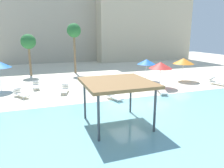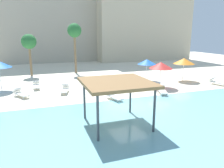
{
  "view_description": "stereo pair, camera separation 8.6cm",
  "coord_description": "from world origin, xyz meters",
  "px_view_note": "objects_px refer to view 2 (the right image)",
  "views": [
    {
      "loc": [
        -6.4,
        -14.28,
        5.41
      ],
      "look_at": [
        -0.64,
        2.0,
        1.3
      ],
      "focal_mm": 33.92,
      "sensor_mm": 36.0,
      "label": 1
    },
    {
      "loc": [
        -6.32,
        -14.31,
        5.41
      ],
      "look_at": [
        -0.64,
        2.0,
        1.3
      ],
      "focal_mm": 33.92,
      "sensor_mm": 36.0,
      "label": 2
    }
  ],
  "objects_px": {
    "shade_pavilion": "(117,84)",
    "beach_umbrella_orange_3": "(184,61)",
    "lounge_chair_6": "(36,85)",
    "lounge_chair_0": "(113,96)",
    "beach_umbrella_red_0": "(161,65)",
    "lounge_chair_4": "(162,90)",
    "palm_tree_1": "(29,42)",
    "lounge_chair_2": "(217,82)",
    "palm_tree_0": "(74,32)",
    "lounge_chair_1": "(65,89)",
    "lounge_chair_3": "(21,93)",
    "lounge_chair_5": "(100,87)",
    "beach_umbrella_blue_1": "(147,62)"
  },
  "relations": [
    {
      "from": "lounge_chair_0",
      "to": "palm_tree_0",
      "type": "height_order",
      "value": "palm_tree_0"
    },
    {
      "from": "shade_pavilion",
      "to": "palm_tree_1",
      "type": "relative_size",
      "value": 0.73
    },
    {
      "from": "shade_pavilion",
      "to": "beach_umbrella_orange_3",
      "type": "bearing_deg",
      "value": 38.0
    },
    {
      "from": "beach_umbrella_orange_3",
      "to": "lounge_chair_2",
      "type": "height_order",
      "value": "beach_umbrella_orange_3"
    },
    {
      "from": "beach_umbrella_red_0",
      "to": "lounge_chair_4",
      "type": "distance_m",
      "value": 3.16
    },
    {
      "from": "lounge_chair_1",
      "to": "lounge_chair_6",
      "type": "distance_m",
      "value": 3.58
    },
    {
      "from": "lounge_chair_0",
      "to": "lounge_chair_4",
      "type": "distance_m",
      "value": 4.88
    },
    {
      "from": "palm_tree_0",
      "to": "palm_tree_1",
      "type": "height_order",
      "value": "palm_tree_0"
    },
    {
      "from": "lounge_chair_3",
      "to": "lounge_chair_5",
      "type": "height_order",
      "value": "same"
    },
    {
      "from": "lounge_chair_0",
      "to": "lounge_chair_2",
      "type": "bearing_deg",
      "value": 81.83
    },
    {
      "from": "beach_umbrella_orange_3",
      "to": "lounge_chair_6",
      "type": "bearing_deg",
      "value": 173.86
    },
    {
      "from": "lounge_chair_1",
      "to": "lounge_chair_3",
      "type": "relative_size",
      "value": 1.02
    },
    {
      "from": "lounge_chair_4",
      "to": "palm_tree_0",
      "type": "relative_size",
      "value": 0.29
    },
    {
      "from": "lounge_chair_4",
      "to": "palm_tree_1",
      "type": "height_order",
      "value": "palm_tree_1"
    },
    {
      "from": "lounge_chair_4",
      "to": "lounge_chair_5",
      "type": "relative_size",
      "value": 1.04
    },
    {
      "from": "lounge_chair_0",
      "to": "palm_tree_1",
      "type": "bearing_deg",
      "value": -167.81
    },
    {
      "from": "lounge_chair_1",
      "to": "lounge_chair_2",
      "type": "height_order",
      "value": "same"
    },
    {
      "from": "shade_pavilion",
      "to": "beach_umbrella_blue_1",
      "type": "relative_size",
      "value": 1.55
    },
    {
      "from": "shade_pavilion",
      "to": "lounge_chair_0",
      "type": "bearing_deg",
      "value": 72.53
    },
    {
      "from": "beach_umbrella_orange_3",
      "to": "palm_tree_0",
      "type": "bearing_deg",
      "value": 140.78
    },
    {
      "from": "beach_umbrella_red_0",
      "to": "lounge_chair_1",
      "type": "height_order",
      "value": "beach_umbrella_red_0"
    },
    {
      "from": "lounge_chair_1",
      "to": "lounge_chair_6",
      "type": "relative_size",
      "value": 1.03
    },
    {
      "from": "shade_pavilion",
      "to": "beach_umbrella_orange_3",
      "type": "xyz_separation_m",
      "value": [
        11.79,
        9.21,
        -0.23
      ]
    },
    {
      "from": "beach_umbrella_blue_1",
      "to": "lounge_chair_4",
      "type": "relative_size",
      "value": 1.27
    },
    {
      "from": "beach_umbrella_red_0",
      "to": "beach_umbrella_orange_3",
      "type": "distance_m",
      "value": 4.66
    },
    {
      "from": "lounge_chair_1",
      "to": "lounge_chair_5",
      "type": "relative_size",
      "value": 1.04
    },
    {
      "from": "lounge_chair_3",
      "to": "palm_tree_1",
      "type": "bearing_deg",
      "value": 145.98
    },
    {
      "from": "lounge_chair_0",
      "to": "lounge_chair_4",
      "type": "height_order",
      "value": "same"
    },
    {
      "from": "beach_umbrella_blue_1",
      "to": "lounge_chair_6",
      "type": "height_order",
      "value": "beach_umbrella_blue_1"
    },
    {
      "from": "lounge_chair_6",
      "to": "palm_tree_0",
      "type": "relative_size",
      "value": 0.28
    },
    {
      "from": "lounge_chair_2",
      "to": "lounge_chair_4",
      "type": "distance_m",
      "value": 7.63
    },
    {
      "from": "lounge_chair_2",
      "to": "lounge_chair_6",
      "type": "bearing_deg",
      "value": -120.49
    },
    {
      "from": "lounge_chair_4",
      "to": "palm_tree_0",
      "type": "distance_m",
      "value": 15.31
    },
    {
      "from": "beach_umbrella_red_0",
      "to": "lounge_chair_1",
      "type": "xyz_separation_m",
      "value": [
        -9.6,
        1.12,
        -1.95
      ]
    },
    {
      "from": "beach_umbrella_blue_1",
      "to": "lounge_chair_3",
      "type": "xyz_separation_m",
      "value": [
        -13.62,
        -2.36,
        -1.9
      ]
    },
    {
      "from": "shade_pavilion",
      "to": "palm_tree_0",
      "type": "xyz_separation_m",
      "value": [
        0.68,
        18.27,
        3.12
      ]
    },
    {
      "from": "shade_pavilion",
      "to": "lounge_chair_1",
      "type": "distance_m",
      "value": 8.97
    },
    {
      "from": "lounge_chair_4",
      "to": "beach_umbrella_blue_1",
      "type": "bearing_deg",
      "value": -173.49
    },
    {
      "from": "beach_umbrella_blue_1",
      "to": "lounge_chair_0",
      "type": "height_order",
      "value": "beach_umbrella_blue_1"
    },
    {
      "from": "beach_umbrella_orange_3",
      "to": "lounge_chair_6",
      "type": "distance_m",
      "value": 16.61
    },
    {
      "from": "lounge_chair_1",
      "to": "lounge_chair_4",
      "type": "relative_size",
      "value": 1.0
    },
    {
      "from": "lounge_chair_5",
      "to": "lounge_chair_0",
      "type": "bearing_deg",
      "value": 5.95
    },
    {
      "from": "lounge_chair_2",
      "to": "lounge_chair_6",
      "type": "relative_size",
      "value": 1.04
    },
    {
      "from": "lounge_chair_0",
      "to": "lounge_chair_4",
      "type": "relative_size",
      "value": 1.0
    },
    {
      "from": "lounge_chair_3",
      "to": "palm_tree_0",
      "type": "height_order",
      "value": "palm_tree_0"
    },
    {
      "from": "beach_umbrella_red_0",
      "to": "lounge_chair_6",
      "type": "bearing_deg",
      "value": 163.25
    },
    {
      "from": "beach_umbrella_red_0",
      "to": "palm_tree_1",
      "type": "xyz_separation_m",
      "value": [
        -12.72,
        11.04,
        2.05
      ]
    },
    {
      "from": "beach_umbrella_orange_3",
      "to": "lounge_chair_2",
      "type": "xyz_separation_m",
      "value": [
        2.17,
        -3.02,
        -1.99
      ]
    },
    {
      "from": "shade_pavilion",
      "to": "palm_tree_1",
      "type": "bearing_deg",
      "value": 105.79
    },
    {
      "from": "lounge_chair_6",
      "to": "lounge_chair_0",
      "type": "bearing_deg",
      "value": 42.81
    }
  ]
}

